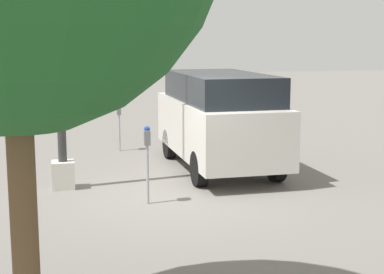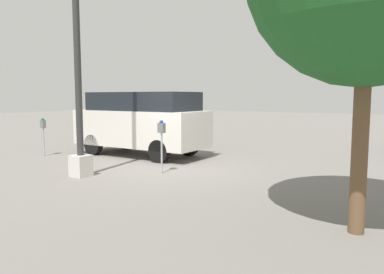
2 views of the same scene
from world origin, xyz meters
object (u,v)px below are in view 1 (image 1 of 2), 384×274
(lamp_post, at_px, (59,63))
(parked_van, at_px, (219,117))
(parking_meter_near, at_px, (147,147))
(parking_meter_far, at_px, (119,115))

(lamp_post, xyz_separation_m, parked_van, (1.02, -3.50, -1.29))
(lamp_post, bearing_deg, parking_meter_near, -135.16)
(parking_meter_near, relative_size, parked_van, 0.30)
(parking_meter_far, bearing_deg, parking_meter_near, -175.63)
(parking_meter_near, xyz_separation_m, parked_van, (2.50, -2.02, 0.14))
(lamp_post, relative_size, parked_van, 1.46)
(parking_meter_near, height_order, parking_meter_far, parking_meter_near)
(parking_meter_near, relative_size, lamp_post, 0.20)
(parking_meter_far, xyz_separation_m, parked_van, (-2.72, -1.98, 0.22))
(lamp_post, bearing_deg, parking_meter_far, -22.15)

